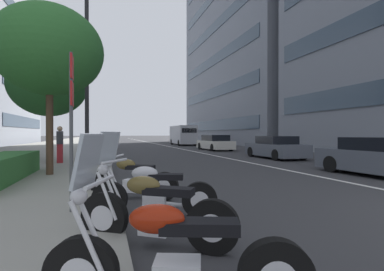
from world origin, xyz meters
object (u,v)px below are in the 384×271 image
Objects in this scene: street_tree_by_lamp_post at (48,85)px; pedestrian_on_plaza at (60,144)px; street_lamp_with_banners at (93,55)px; motorcycle_far_end_row at (153,194)px; car_approaching_light at (276,148)px; motorcycle_by_sign_pole at (172,259)px; street_tree_far_plaza at (49,51)px; motorcycle_mid_row at (131,179)px; parking_sign_by_curb at (72,112)px; motorcycle_under_tarp at (153,212)px; delivery_van_ahead at (183,135)px; car_mid_block_traffic at (215,143)px.

pedestrian_on_plaza is at bearing -156.53° from street_tree_by_lamp_post.
street_lamp_with_banners is at bearing -129.18° from street_tree_by_lamp_post.
car_approaching_light reaches higher than motorcycle_far_end_row.
motorcycle_by_sign_pole reaches higher than motorcycle_far_end_row.
pedestrian_on_plaza is (0.04, 1.44, -4.13)m from street_lamp_with_banners.
street_tree_far_plaza is (7.73, 2.22, 3.68)m from motorcycle_by_sign_pole.
motorcycle_far_end_row is 11.80m from street_tree_by_lamp_post.
parking_sign_by_curb is (-1.33, 1.10, 1.39)m from motorcycle_mid_row.
motorcycle_under_tarp is 11.27m from street_lamp_with_banners.
street_tree_far_plaza is (-4.51, 11.40, 3.49)m from car_approaching_light.
street_tree_by_lamp_post is (1.79, 2.20, -1.20)m from street_lamp_with_banners.
parking_sign_by_curb reaches higher than delivery_van_ahead.
delivery_van_ahead reaches higher than pedestrian_on_plaza.
motorcycle_far_end_row is (2.65, -0.28, -0.02)m from motorcycle_by_sign_pole.
motorcycle_far_end_row is 1.96m from parking_sign_by_curb.
motorcycle_far_end_row is 10.17m from street_lamp_with_banners.
motorcycle_by_sign_pole is at bearing 120.17° from motorcycle_under_tarp.
delivery_van_ahead is 23.81m from pedestrian_on_plaza.
delivery_van_ahead is 1.16× the size of street_tree_by_lamp_post.
car_mid_block_traffic is at bearing -28.60° from parking_sign_by_curb.
street_tree_by_lamp_post reaches higher than car_mid_block_traffic.
street_tree_far_plaza is at bearing -169.90° from street_tree_by_lamp_post.
car_mid_block_traffic is 1.72× the size of parking_sign_by_curb.
parking_sign_by_curb is 5.50m from street_tree_far_plaza.
car_approaching_light is 0.68× the size of delivery_van_ahead.
delivery_van_ahead is at bearing -32.63° from street_tree_by_lamp_post.
street_lamp_with_banners reaches higher than car_approaching_light.
motorcycle_mid_row reaches higher than car_approaching_light.
motorcycle_by_sign_pole is 0.79× the size of parking_sign_by_curb.
motorcycle_under_tarp is 1.14× the size of pedestrian_on_plaza.
motorcycle_far_end_row is 1.29× the size of pedestrian_on_plaza.
motorcycle_by_sign_pole is 1.37m from motorcycle_under_tarp.
motorcycle_mid_row reaches higher than motorcycle_by_sign_pole.
street_tree_by_lamp_post is at bearing 11.64° from parking_sign_by_curb.
motorcycle_mid_row is 0.41× the size of car_mid_block_traffic.
motorcycle_mid_row is 12.18m from car_approaching_light.
car_mid_block_traffic is 14.59m from street_tree_by_lamp_post.
car_approaching_light is (8.05, -9.14, 0.18)m from motorcycle_mid_row.
street_tree_by_lamp_post is at bearing 120.71° from car_mid_block_traffic.
car_approaching_light is at bearing -95.17° from street_tree_by_lamp_post.
delivery_van_ahead is 0.75× the size of street_lamp_with_banners.
motorcycle_under_tarp reaches higher than motorcycle_mid_row.
street_lamp_with_banners reaches higher than motorcycle_under_tarp.
motorcycle_under_tarp is at bearing 164.89° from delivery_van_ahead.
parking_sign_by_curb is (-9.38, 10.23, 1.21)m from car_approaching_light.
delivery_van_ahead is (20.23, 0.16, 0.70)m from car_approaching_light.
street_lamp_with_banners is 1.53× the size of street_tree_far_plaza.
motorcycle_by_sign_pole is at bearing 143.80° from car_approaching_light.
parking_sign_by_curb is at bearing -50.54° from motorcycle_by_sign_pole.
pedestrian_on_plaza reaches higher than motorcycle_far_end_row.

